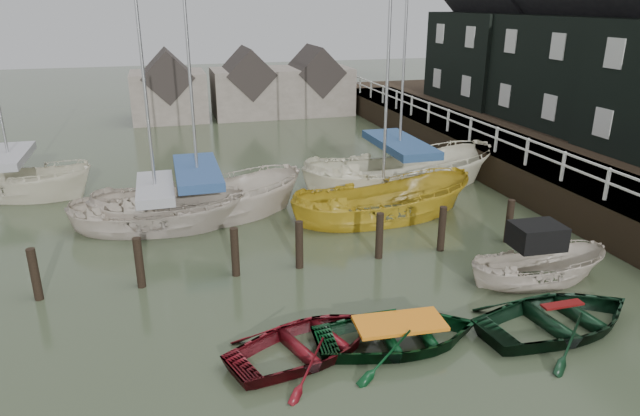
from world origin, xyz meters
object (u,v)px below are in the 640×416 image
object	(u,v)px
sailboat_a	(159,226)
sailboat_c	(382,216)
rowboat_green	(399,344)
rowboat_dkgreen	(558,329)
motorboat	(536,277)
rowboat_red	(309,353)
sailboat_d	(398,187)
sailboat_e	(16,193)
sailboat_b	(201,216)

from	to	relation	value
sailboat_a	sailboat_c	xyz separation A→B (m)	(7.56, -1.04, -0.05)
rowboat_green	rowboat_dkgreen	size ratio (longest dim) A/B	0.93
sailboat_a	sailboat_c	bearing A→B (deg)	-89.10
rowboat_green	rowboat_dkgreen	distance (m)	3.82
motorboat	sailboat_c	bearing A→B (deg)	24.21
rowboat_green	rowboat_dkgreen	world-z (taller)	rowboat_dkgreen
sailboat_c	sailboat_a	bearing A→B (deg)	78.62
rowboat_green	rowboat_red	bearing A→B (deg)	88.01
sailboat_d	sailboat_c	bearing A→B (deg)	149.03
sailboat_a	sailboat_e	xyz separation A→B (m)	(-5.36, 5.07, -0.00)
motorboat	sailboat_e	world-z (taller)	sailboat_e
motorboat	sailboat_d	distance (m)	8.56
rowboat_green	sailboat_c	size ratio (longest dim) A/B	0.34
motorboat	sailboat_e	size ratio (longest dim) A/B	0.36
motorboat	sailboat_c	size ratio (longest dim) A/B	0.35
rowboat_dkgreen	sailboat_c	size ratio (longest dim) A/B	0.36
rowboat_red	sailboat_c	bearing A→B (deg)	-50.89
motorboat	sailboat_e	distance (m)	19.18
rowboat_dkgreen	sailboat_b	world-z (taller)	sailboat_b
sailboat_d	rowboat_red	bearing A→B (deg)	149.36
sailboat_c	sailboat_d	size ratio (longest dim) A/B	0.91
motorboat	sailboat_a	bearing A→B (deg)	58.52
sailboat_c	sailboat_d	bearing A→B (deg)	-35.97
sailboat_b	sailboat_e	size ratio (longest dim) A/B	1.19
rowboat_red	sailboat_a	xyz separation A→B (m)	(-3.00, 8.34, 0.06)
sailboat_a	motorboat	bearing A→B (deg)	-115.96
rowboat_green	sailboat_c	bearing A→B (deg)	-14.96
rowboat_red	rowboat_green	xyz separation A→B (m)	(1.99, -0.21, 0.00)
motorboat	sailboat_d	bearing A→B (deg)	5.77
motorboat	sailboat_e	xyz separation A→B (m)	(-15.10, 11.82, -0.05)
sailboat_d	rowboat_dkgreen	bearing A→B (deg)	178.37
sailboat_e	motorboat	bearing A→B (deg)	-103.44
rowboat_red	rowboat_green	size ratio (longest dim) A/B	0.97
motorboat	sailboat_d	xyz separation A→B (m)	(-0.38, 8.56, -0.06)
sailboat_a	sailboat_d	distance (m)	9.54
rowboat_green	sailboat_e	distance (m)	17.11
sailboat_a	sailboat_c	distance (m)	7.63
rowboat_dkgreen	motorboat	distance (m)	2.44
rowboat_green	sailboat_c	world-z (taller)	sailboat_c
rowboat_red	motorboat	bearing A→B (deg)	-95.62
sailboat_c	sailboat_d	xyz separation A→B (m)	(1.81, 2.85, 0.05)
motorboat	sailboat_d	world-z (taller)	sailboat_d
sailboat_c	sailboat_e	xyz separation A→B (m)	(-12.91, 6.11, 0.05)
sailboat_a	sailboat_d	xyz separation A→B (m)	(9.37, 1.81, -0.01)
motorboat	sailboat_a	xyz separation A→B (m)	(-9.75, 6.75, -0.05)
motorboat	rowboat_green	bearing A→B (deg)	113.96
rowboat_red	rowboat_dkgreen	distance (m)	5.82
rowboat_dkgreen	sailboat_d	bearing A→B (deg)	-9.27
sailboat_a	sailboat_d	world-z (taller)	sailboat_d
sailboat_e	rowboat_dkgreen	bearing A→B (deg)	-110.23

